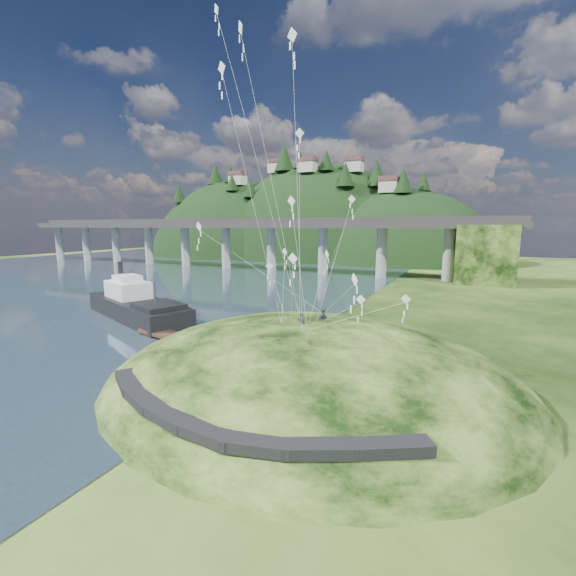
% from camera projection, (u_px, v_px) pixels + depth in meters
% --- Properties ---
extents(ground, '(320.00, 320.00, 0.00)m').
position_uv_depth(ground, '(217.00, 373.00, 33.76)').
color(ground, black).
rests_on(ground, ground).
extents(water, '(240.00, 240.00, 0.00)m').
position_uv_depth(water, '(44.00, 280.00, 91.27)').
color(water, '#2E4555').
rests_on(water, ground).
extents(grass_hill, '(36.00, 32.00, 13.00)m').
position_uv_depth(grass_hill, '(310.00, 398.00, 32.35)').
color(grass_hill, black).
rests_on(grass_hill, ground).
extents(footpath, '(22.29, 5.84, 0.83)m').
position_uv_depth(footpath, '(222.00, 419.00, 21.57)').
color(footpath, black).
rests_on(footpath, ground).
extents(bridge, '(160.00, 11.00, 15.00)m').
position_uv_depth(bridge, '(289.00, 237.00, 105.86)').
color(bridge, '#2D2B2B').
rests_on(bridge, ground).
extents(far_ridge, '(153.00, 70.00, 94.50)m').
position_uv_depth(far_ridge, '(306.00, 274.00, 162.27)').
color(far_ridge, black).
rests_on(far_ridge, ground).
extents(work_barge, '(22.43, 13.35, 7.61)m').
position_uv_depth(work_barge, '(136.00, 305.00, 53.81)').
color(work_barge, black).
rests_on(work_barge, ground).
extents(wooden_dock, '(15.04, 5.31, 1.06)m').
position_uv_depth(wooden_dock, '(185.00, 340.00, 42.19)').
color(wooden_dock, '#392217').
rests_on(wooden_dock, ground).
extents(kite_flyers, '(1.83, 2.94, 1.83)m').
position_uv_depth(kite_flyers, '(315.00, 311.00, 32.01)').
color(kite_flyers, '#282B36').
rests_on(kite_flyers, ground).
extents(kite_swarm, '(18.57, 16.32, 21.71)m').
position_uv_depth(kite_swarm, '(290.00, 198.00, 29.16)').
color(kite_swarm, white).
rests_on(kite_swarm, ground).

